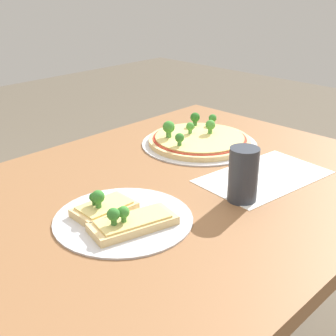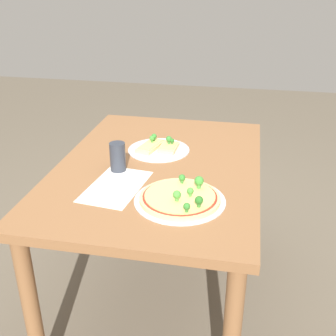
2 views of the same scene
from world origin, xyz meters
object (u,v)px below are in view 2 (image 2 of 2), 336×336
Objects in this scene: dining_table at (159,184)px; pizza_tray_whole at (181,198)px; drinking_cup at (118,157)px; pizza_tray_slice at (159,147)px.

pizza_tray_whole is at bearing 26.52° from dining_table.
dining_table is at bearing 119.66° from drinking_cup.
dining_table is at bearing 12.06° from pizza_tray_slice.
pizza_tray_slice is (-0.44, -0.17, -0.00)m from pizza_tray_whole.
dining_table is 0.23m from drinking_cup.
dining_table is 3.63× the size of pizza_tray_whole.
drinking_cup is (0.08, -0.15, 0.15)m from dining_table.
pizza_tray_slice is 0.27m from drinking_cup.
dining_table is 0.19m from pizza_tray_slice.
drinking_cup is at bearing -60.34° from dining_table.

